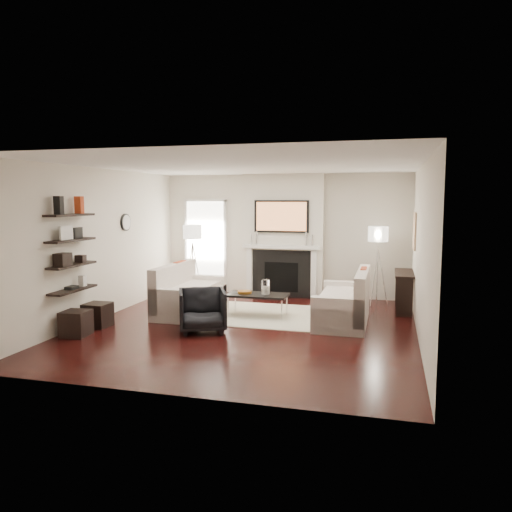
% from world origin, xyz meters
% --- Properties ---
extents(room_envelope, '(6.00, 6.00, 6.00)m').
position_xyz_m(room_envelope, '(0.00, 0.00, 1.35)').
color(room_envelope, black).
rests_on(room_envelope, ground).
extents(chimney_breast, '(1.80, 0.25, 2.70)m').
position_xyz_m(chimney_breast, '(0.00, 2.88, 1.35)').
color(chimney_breast, silver).
rests_on(chimney_breast, floor).
extents(fireplace_surround, '(1.30, 0.02, 1.04)m').
position_xyz_m(fireplace_surround, '(0.00, 2.74, 0.52)').
color(fireplace_surround, black).
rests_on(fireplace_surround, floor).
extents(firebox, '(0.75, 0.02, 0.65)m').
position_xyz_m(firebox, '(0.00, 2.73, 0.45)').
color(firebox, black).
rests_on(firebox, floor).
extents(mantel_pilaster_l, '(0.12, 0.08, 1.10)m').
position_xyz_m(mantel_pilaster_l, '(-0.72, 2.71, 0.55)').
color(mantel_pilaster_l, white).
rests_on(mantel_pilaster_l, floor).
extents(mantel_pilaster_r, '(0.12, 0.08, 1.10)m').
position_xyz_m(mantel_pilaster_r, '(0.72, 2.71, 0.55)').
color(mantel_pilaster_r, white).
rests_on(mantel_pilaster_r, floor).
extents(mantel_shelf, '(1.70, 0.18, 0.07)m').
position_xyz_m(mantel_shelf, '(0.00, 2.69, 1.12)').
color(mantel_shelf, white).
rests_on(mantel_shelf, chimney_breast).
extents(tv_body, '(1.20, 0.06, 0.70)m').
position_xyz_m(tv_body, '(0.00, 2.71, 1.78)').
color(tv_body, black).
rests_on(tv_body, chimney_breast).
extents(tv_screen, '(1.10, 0.00, 0.62)m').
position_xyz_m(tv_screen, '(0.00, 2.68, 1.78)').
color(tv_screen, '#BF723F').
rests_on(tv_screen, tv_body).
extents(candlestick_l_tall, '(0.04, 0.04, 0.30)m').
position_xyz_m(candlestick_l_tall, '(-0.55, 2.70, 1.30)').
color(candlestick_l_tall, silver).
rests_on(candlestick_l_tall, mantel_shelf).
extents(candlestick_l_short, '(0.04, 0.04, 0.24)m').
position_xyz_m(candlestick_l_short, '(-0.68, 2.70, 1.27)').
color(candlestick_l_short, silver).
rests_on(candlestick_l_short, mantel_shelf).
extents(candlestick_r_tall, '(0.04, 0.04, 0.30)m').
position_xyz_m(candlestick_r_tall, '(0.55, 2.70, 1.30)').
color(candlestick_r_tall, silver).
rests_on(candlestick_r_tall, mantel_shelf).
extents(candlestick_r_short, '(0.04, 0.04, 0.24)m').
position_xyz_m(candlestick_r_short, '(0.68, 2.70, 1.27)').
color(candlestick_r_short, silver).
rests_on(candlestick_r_short, mantel_shelf).
extents(hallway_panel, '(0.90, 0.02, 2.10)m').
position_xyz_m(hallway_panel, '(-1.85, 2.98, 1.05)').
color(hallway_panel, white).
rests_on(hallway_panel, floor).
extents(door_trim_l, '(0.06, 0.06, 2.16)m').
position_xyz_m(door_trim_l, '(-2.33, 2.96, 1.05)').
color(door_trim_l, white).
rests_on(door_trim_l, floor).
extents(door_trim_r, '(0.06, 0.06, 2.16)m').
position_xyz_m(door_trim_r, '(-1.37, 2.96, 1.05)').
color(door_trim_r, white).
rests_on(door_trim_r, floor).
extents(door_trim_top, '(1.02, 0.06, 0.06)m').
position_xyz_m(door_trim_top, '(-1.85, 2.96, 2.13)').
color(door_trim_top, white).
rests_on(door_trim_top, wall_back).
extents(rug, '(2.60, 2.00, 0.01)m').
position_xyz_m(rug, '(0.14, 0.97, 0.01)').
color(rug, beige).
rests_on(rug, floor).
extents(loveseat_left_base, '(0.85, 1.80, 0.42)m').
position_xyz_m(loveseat_left_base, '(-1.35, 0.79, 0.21)').
color(loveseat_left_base, beige).
rests_on(loveseat_left_base, floor).
extents(loveseat_left_back, '(0.18, 1.80, 0.80)m').
position_xyz_m(loveseat_left_back, '(-1.68, 0.79, 0.53)').
color(loveseat_left_back, beige).
rests_on(loveseat_left_back, floor).
extents(loveseat_left_arm_n, '(0.85, 0.18, 0.60)m').
position_xyz_m(loveseat_left_arm_n, '(-1.35, -0.02, 0.30)').
color(loveseat_left_arm_n, beige).
rests_on(loveseat_left_arm_n, floor).
extents(loveseat_left_arm_s, '(0.85, 0.18, 0.60)m').
position_xyz_m(loveseat_left_arm_s, '(-1.35, 1.60, 0.30)').
color(loveseat_left_arm_s, beige).
rests_on(loveseat_left_arm_s, floor).
extents(loveseat_left_cushion, '(0.63, 1.44, 0.10)m').
position_xyz_m(loveseat_left_cushion, '(-1.30, 0.79, 0.47)').
color(loveseat_left_cushion, beige).
rests_on(loveseat_left_cushion, loveseat_left_base).
extents(pillow_left_orange, '(0.10, 0.42, 0.42)m').
position_xyz_m(pillow_left_orange, '(-1.68, 1.09, 0.73)').
color(pillow_left_orange, '#AB3515').
rests_on(pillow_left_orange, loveseat_left_cushion).
extents(pillow_left_charcoal, '(0.10, 0.40, 0.40)m').
position_xyz_m(pillow_left_charcoal, '(-1.68, 0.49, 0.72)').
color(pillow_left_charcoal, black).
rests_on(pillow_left_charcoal, loveseat_left_cushion).
extents(loveseat_right_base, '(0.85, 1.80, 0.42)m').
position_xyz_m(loveseat_right_base, '(1.52, 0.78, 0.21)').
color(loveseat_right_base, beige).
rests_on(loveseat_right_base, floor).
extents(loveseat_right_back, '(0.18, 1.80, 0.80)m').
position_xyz_m(loveseat_right_back, '(1.85, 0.78, 0.53)').
color(loveseat_right_back, beige).
rests_on(loveseat_right_back, floor).
extents(loveseat_right_arm_n, '(0.85, 0.18, 0.60)m').
position_xyz_m(loveseat_right_arm_n, '(1.52, -0.03, 0.30)').
color(loveseat_right_arm_n, beige).
rests_on(loveseat_right_arm_n, floor).
extents(loveseat_right_arm_s, '(0.85, 0.18, 0.60)m').
position_xyz_m(loveseat_right_arm_s, '(1.52, 1.59, 0.30)').
color(loveseat_right_arm_s, beige).
rests_on(loveseat_right_arm_s, floor).
extents(loveseat_right_cushion, '(0.63, 1.44, 0.10)m').
position_xyz_m(loveseat_right_cushion, '(1.47, 0.78, 0.47)').
color(loveseat_right_cushion, beige).
rests_on(loveseat_right_cushion, loveseat_right_base).
extents(pillow_right_orange, '(0.10, 0.42, 0.42)m').
position_xyz_m(pillow_right_orange, '(1.85, 1.08, 0.73)').
color(pillow_right_orange, '#AB3515').
rests_on(pillow_right_orange, loveseat_right_cushion).
extents(pillow_right_charcoal, '(0.10, 0.40, 0.40)m').
position_xyz_m(pillow_right_charcoal, '(1.85, 0.48, 0.72)').
color(pillow_right_charcoal, black).
rests_on(pillow_right_charcoal, loveseat_right_cushion).
extents(coffee_table, '(1.10, 0.55, 0.04)m').
position_xyz_m(coffee_table, '(-0.03, 0.84, 0.40)').
color(coffee_table, black).
rests_on(coffee_table, floor).
extents(coffee_leg_nw, '(0.02, 0.02, 0.38)m').
position_xyz_m(coffee_leg_nw, '(-0.53, 0.62, 0.19)').
color(coffee_leg_nw, silver).
rests_on(coffee_leg_nw, floor).
extents(coffee_leg_ne, '(0.02, 0.02, 0.38)m').
position_xyz_m(coffee_leg_ne, '(0.47, 0.62, 0.19)').
color(coffee_leg_ne, silver).
rests_on(coffee_leg_ne, floor).
extents(coffee_leg_sw, '(0.02, 0.02, 0.38)m').
position_xyz_m(coffee_leg_sw, '(-0.53, 1.06, 0.19)').
color(coffee_leg_sw, silver).
rests_on(coffee_leg_sw, floor).
extents(coffee_leg_se, '(0.02, 0.02, 0.38)m').
position_xyz_m(coffee_leg_se, '(0.47, 1.06, 0.19)').
color(coffee_leg_se, silver).
rests_on(coffee_leg_se, floor).
extents(hurricane_glass, '(0.15, 0.15, 0.27)m').
position_xyz_m(hurricane_glass, '(0.12, 0.84, 0.56)').
color(hurricane_glass, white).
rests_on(hurricane_glass, coffee_table).
extents(hurricane_candle, '(0.11, 0.11, 0.16)m').
position_xyz_m(hurricane_candle, '(0.12, 0.84, 0.49)').
color(hurricane_candle, white).
rests_on(hurricane_candle, coffee_table).
extents(copper_bowl, '(0.26, 0.26, 0.04)m').
position_xyz_m(copper_bowl, '(-0.28, 0.84, 0.45)').
color(copper_bowl, '#A5621B').
rests_on(copper_bowl, coffee_table).
extents(armchair, '(0.96, 0.93, 0.76)m').
position_xyz_m(armchair, '(-0.64, -0.38, 0.38)').
color(armchair, black).
rests_on(armchair, floor).
extents(lamp_left_post, '(0.02, 0.02, 1.20)m').
position_xyz_m(lamp_left_post, '(-1.85, 2.17, 0.60)').
color(lamp_left_post, silver).
rests_on(lamp_left_post, floor).
extents(lamp_left_shade, '(0.40, 0.40, 0.30)m').
position_xyz_m(lamp_left_shade, '(-1.85, 2.17, 1.45)').
color(lamp_left_shade, white).
rests_on(lamp_left_shade, lamp_left_post).
extents(lamp_left_leg_a, '(0.25, 0.02, 1.23)m').
position_xyz_m(lamp_left_leg_a, '(-1.74, 2.17, 0.60)').
color(lamp_left_leg_a, silver).
rests_on(lamp_left_leg_a, floor).
extents(lamp_left_leg_b, '(0.14, 0.22, 1.23)m').
position_xyz_m(lamp_left_leg_b, '(-1.91, 2.26, 0.60)').
color(lamp_left_leg_b, silver).
rests_on(lamp_left_leg_b, floor).
extents(lamp_left_leg_c, '(0.14, 0.22, 1.23)m').
position_xyz_m(lamp_left_leg_c, '(-1.91, 2.07, 0.60)').
color(lamp_left_leg_c, silver).
rests_on(lamp_left_leg_c, floor).
extents(lamp_right_post, '(0.02, 0.02, 1.20)m').
position_xyz_m(lamp_right_post, '(2.05, 2.52, 0.60)').
color(lamp_right_post, silver).
rests_on(lamp_right_post, floor).
extents(lamp_right_shade, '(0.40, 0.40, 0.30)m').
position_xyz_m(lamp_right_shade, '(2.05, 2.52, 1.45)').
color(lamp_right_shade, white).
rests_on(lamp_right_shade, lamp_right_post).
extents(lamp_right_leg_a, '(0.25, 0.02, 1.23)m').
position_xyz_m(lamp_right_leg_a, '(2.16, 2.52, 0.60)').
color(lamp_right_leg_a, silver).
rests_on(lamp_right_leg_a, floor).
extents(lamp_right_leg_b, '(0.14, 0.22, 1.23)m').
position_xyz_m(lamp_right_leg_b, '(2.00, 2.61, 0.60)').
color(lamp_right_leg_b, silver).
rests_on(lamp_right_leg_b, floor).
extents(lamp_right_leg_c, '(0.14, 0.22, 1.23)m').
position_xyz_m(lamp_right_leg_c, '(1.99, 2.42, 0.60)').
color(lamp_right_leg_c, silver).
rests_on(lamp_right_leg_c, floor).
extents(console_top, '(0.35, 1.20, 0.04)m').
position_xyz_m(console_top, '(2.57, 2.07, 0.73)').
color(console_top, black).
rests_on(console_top, floor).
extents(console_leg_n, '(0.30, 0.04, 0.71)m').
position_xyz_m(console_leg_n, '(2.57, 1.52, 0.35)').
color(console_leg_n, black).
rests_on(console_leg_n, floor).
extents(console_leg_s, '(0.30, 0.04, 0.71)m').
position_xyz_m(console_leg_s, '(2.57, 2.62, 0.35)').
color(console_leg_s, black).
rests_on(console_leg_s, floor).
extents(wall_art, '(0.03, 0.70, 0.70)m').
position_xyz_m(wall_art, '(2.73, 2.05, 1.55)').
color(wall_art, tan).
rests_on(wall_art, wall_right).
extents(shelf_bottom, '(0.25, 1.00, 0.03)m').
position_xyz_m(shelf_bottom, '(-2.62, -1.00, 0.70)').
color(shelf_bottom, black).
rests_on(shelf_bottom, wall_left).
extents(shelf_lower, '(0.25, 1.00, 0.04)m').
position_xyz_m(shelf_lower, '(-2.62, -1.00, 1.10)').
color(shelf_lower, black).
rests_on(shelf_lower, wall_left).
extents(shelf_upper, '(0.25, 1.00, 0.04)m').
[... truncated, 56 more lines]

